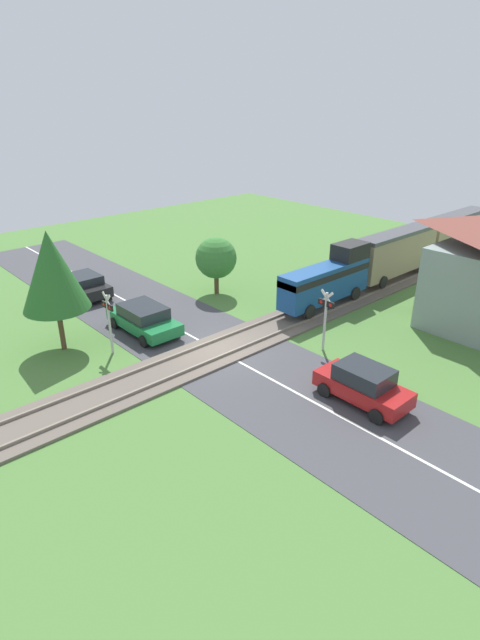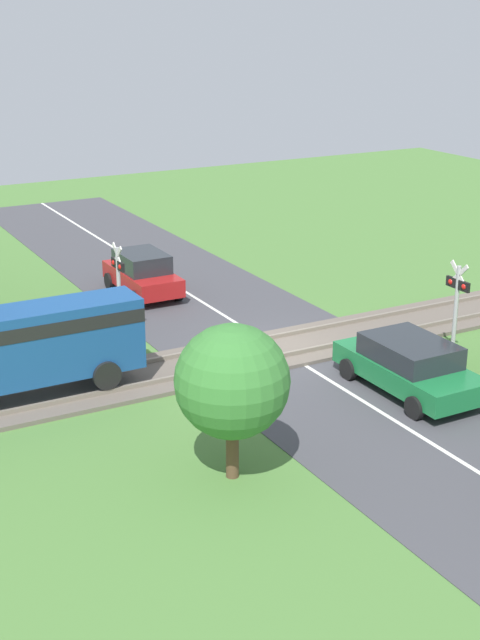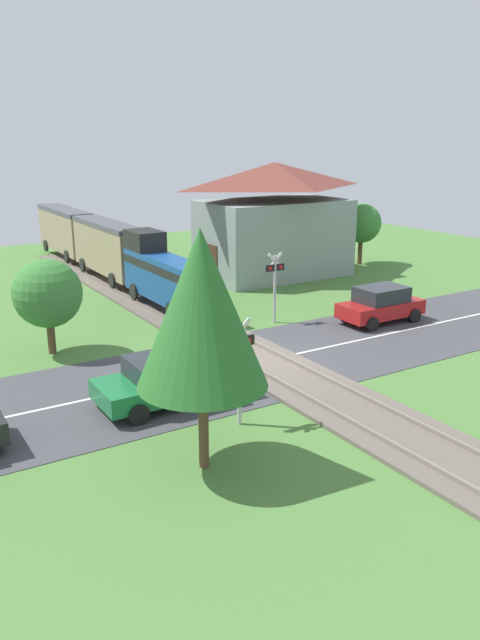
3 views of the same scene
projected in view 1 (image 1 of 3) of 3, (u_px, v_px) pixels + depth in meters
The scene contains 12 objects.
ground_plane at pixel (219, 351), 23.51m from camera, with size 60.00×60.00×0.00m, color #4C7A38.
road_surface at pixel (218, 351), 23.50m from camera, with size 48.00×6.40×0.02m.
track_bed at pixel (218, 350), 23.48m from camera, with size 2.80×48.00×0.24m.
train at pixel (403, 250), 32.24m from camera, with size 1.58×21.63×3.18m.
car_near_crossing at pixel (144, 318), 25.12m from camera, with size 4.35×2.06×1.44m.
car_far_side at pixel (363, 384), 19.29m from camera, with size 3.72×1.78×1.54m.
car_behind_queue at pixel (84, 285), 29.63m from camera, with size 3.71×2.07×1.37m.
crossing_signal_west_approach at pixel (109, 315), 22.58m from camera, with size 0.90×0.18×3.01m.
crossing_signal_east_approach at pixel (326, 312), 22.86m from camera, with size 0.90×0.18×3.01m.
pedestrian_by_station at pixel (421, 297), 27.82m from camera, with size 0.41×0.41×1.65m.
tree_roadside_hedge at pixel (216, 258), 29.53m from camera, with size 2.46×2.46×3.47m.
tree_beyond_track at pixel (52, 271), 22.15m from camera, with size 3.02×3.02×5.71m.
Camera 1 is at (16.16, -13.21, 10.95)m, focal length 28.00 mm.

